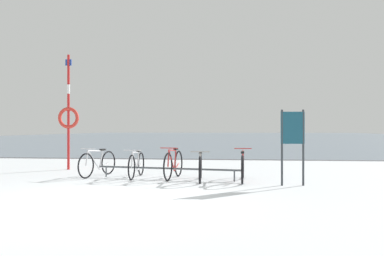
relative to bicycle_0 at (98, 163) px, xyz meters
name	(u,v)px	position (x,y,z in m)	size (l,w,h in m)	color
ground	(217,137)	(1.38, 50.16, -0.40)	(80.00, 132.00, 0.08)	silver
bike_rack	(167,169)	(2.02, -0.36, -0.10)	(3.91, 0.70, 0.31)	#4C5156
bicycle_0	(98,163)	(0.00, 0.00, 0.00)	(0.61, 1.66, 0.80)	black
bicycle_1	(137,165)	(1.15, -0.18, -0.01)	(0.46, 1.69, 0.78)	black
bicycle_2	(173,164)	(2.17, -0.26, 0.02)	(0.46, 1.69, 0.85)	black
bicycle_3	(200,167)	(2.92, -0.63, -0.01)	(0.46, 1.68, 0.78)	black
bicycle_4	(243,167)	(3.99, -0.57, 0.00)	(0.46, 1.79, 0.82)	black
info_sign	(293,135)	(5.13, -1.22, 0.82)	(0.55, 0.09, 1.77)	#33383D
rescue_post	(68,115)	(-1.57, 1.66, 1.42)	(0.70, 0.11, 3.73)	red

